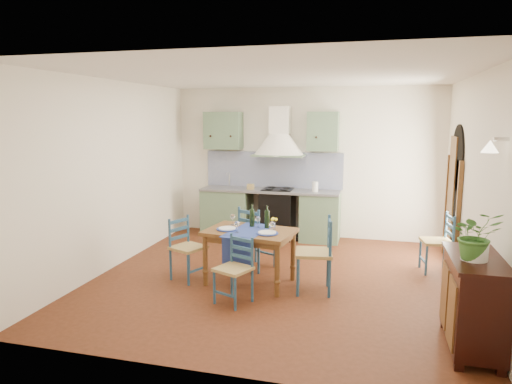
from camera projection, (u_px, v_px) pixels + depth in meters
floor at (276, 279)px, 6.44m from camera, size 5.00×5.00×0.00m
back_wall at (278, 182)px, 8.57m from camera, size 5.00×0.96×2.80m
right_wall at (471, 189)px, 5.86m from camera, size 0.26×5.00×2.80m
left_wall at (114, 175)px, 6.84m from camera, size 0.04×5.00×2.80m
ceiling at (278, 75)px, 5.98m from camera, size 5.00×5.00×0.01m
dining_table at (250, 236)px, 6.18m from camera, size 1.26×0.98×1.06m
chair_near at (235, 269)px, 5.56m from camera, size 0.50×0.50×0.82m
chair_far at (256, 237)px, 6.81m from camera, size 0.59×0.59×0.95m
chair_left at (187, 248)px, 6.37m from camera, size 0.53×0.53×0.87m
chair_right at (316, 254)px, 5.89m from camera, size 0.52×0.52×0.99m
chair_spare at (439, 242)px, 6.65m from camera, size 0.47×0.47×0.88m
sideboard at (473, 300)px, 4.42m from camera, size 0.50×1.05×0.94m
potted_plant at (476, 235)px, 4.23m from camera, size 0.49×0.44×0.47m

